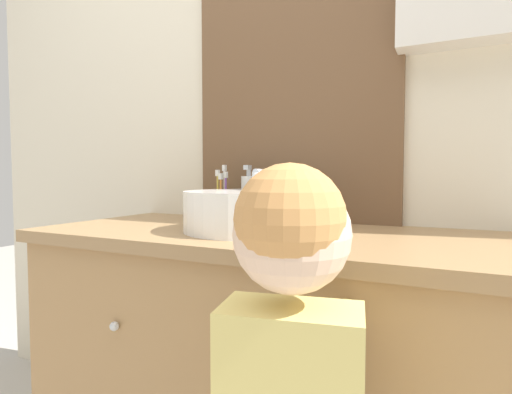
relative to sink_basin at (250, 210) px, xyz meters
name	(u,v)px	position (x,y,z in m)	size (l,w,h in m)	color
wall_back	(312,88)	(0.08, 0.33, 0.40)	(3.20, 0.18, 2.50)	beige
vanity_counter	(267,369)	(0.05, 0.01, -0.47)	(1.35, 0.59, 0.81)	#A37A4C
sink_basin	(250,210)	(0.00, 0.00, 0.00)	(0.37, 0.43, 0.18)	white
toothbrush_holder	(223,207)	(-0.20, 0.19, -0.01)	(0.08, 0.08, 0.20)	#66B27F
soap_dispenser	(249,198)	(-0.11, 0.22, 0.02)	(0.05, 0.05, 0.19)	white
drinking_cup	(308,230)	(0.24, -0.21, -0.02)	(0.07, 0.07, 0.08)	#4789D1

